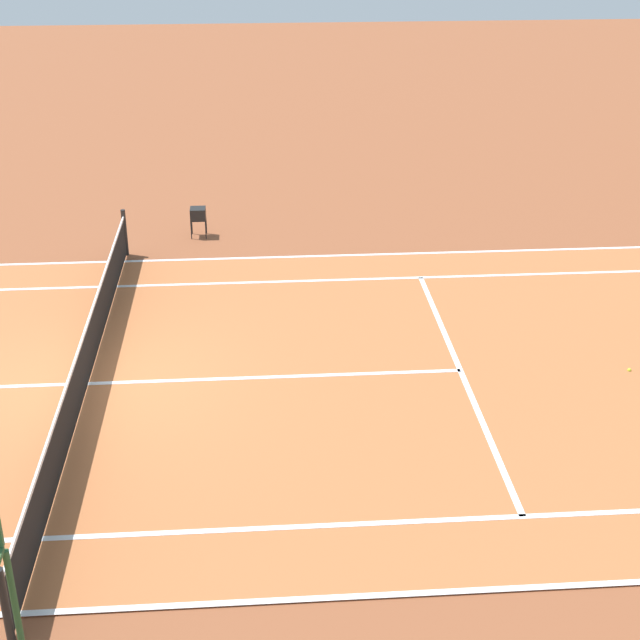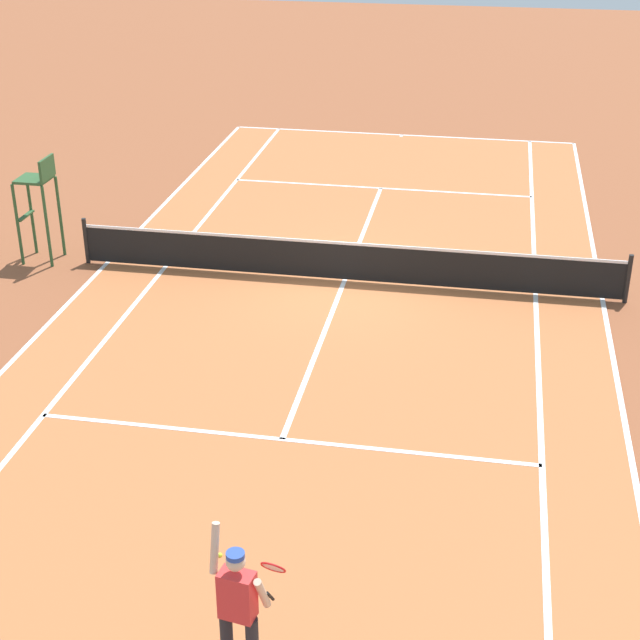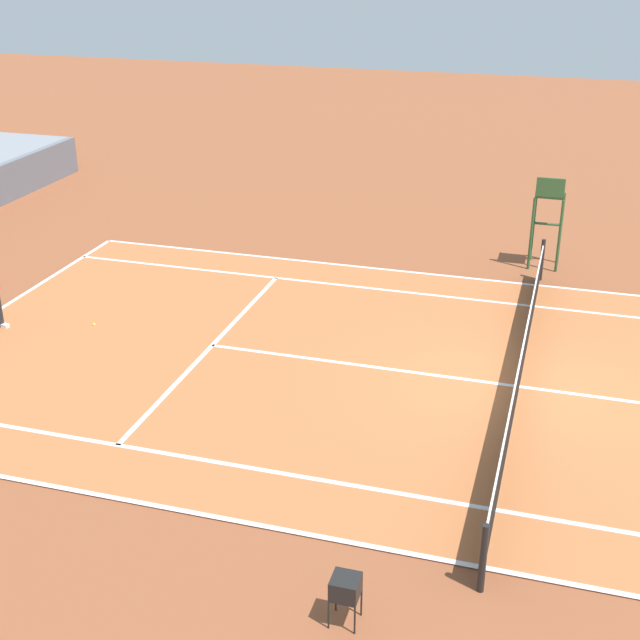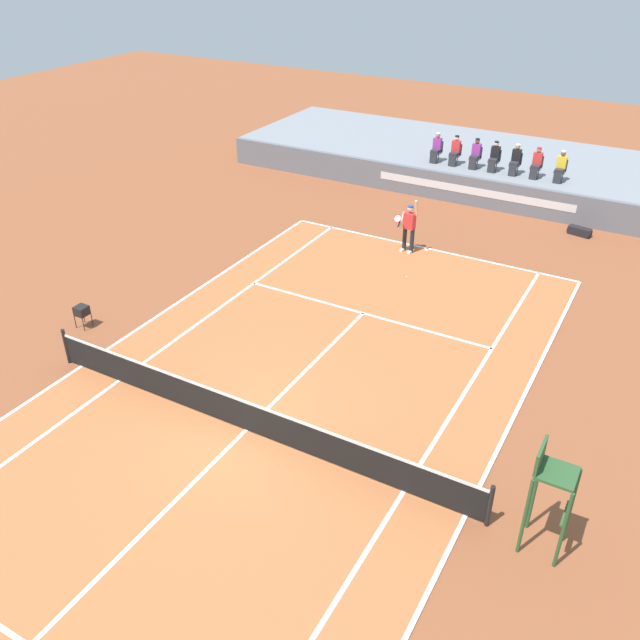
% 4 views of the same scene
% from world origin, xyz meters
% --- Properties ---
extents(ground_plane, '(80.00, 80.00, 0.00)m').
position_xyz_m(ground_plane, '(0.00, 0.00, 0.00)').
color(ground_plane, brown).
extents(court, '(11.08, 23.88, 0.03)m').
position_xyz_m(court, '(0.00, 0.00, 0.01)').
color(court, '#B76638').
rests_on(court, ground).
extents(net, '(11.98, 0.10, 1.07)m').
position_xyz_m(net, '(0.00, 0.00, 0.52)').
color(net, black).
rests_on(net, ground).
extents(tennis_ball, '(0.07, 0.07, 0.07)m').
position_xyz_m(tennis_ball, '(0.22, 9.34, 0.03)').
color(tennis_ball, '#D1E533').
rests_on(tennis_ball, ground).
extents(umpire_chair, '(0.77, 0.77, 2.44)m').
position_xyz_m(umpire_chair, '(6.94, 0.00, 1.56)').
color(umpire_chair, '#2D562D').
rests_on(umpire_chair, ground).
extents(ball_hopper, '(0.36, 0.36, 0.70)m').
position_xyz_m(ball_hopper, '(-7.01, 1.58, 0.57)').
color(ball_hopper, black).
rests_on(ball_hopper, ground).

